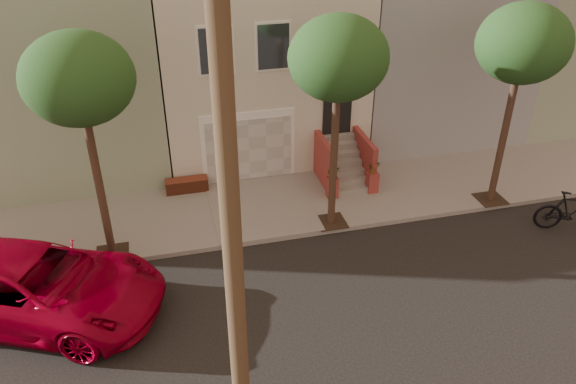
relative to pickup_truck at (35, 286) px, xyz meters
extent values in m
plane|color=black|center=(7.20, -2.00, -0.87)|extent=(90.00, 90.00, 0.00)
cube|color=gray|center=(7.20, 3.35, -0.80)|extent=(40.00, 3.70, 0.15)
cube|color=beige|center=(7.20, 9.20, 2.78)|extent=(7.00, 8.00, 7.00)
cube|color=#96AC8B|center=(0.40, 9.20, 2.78)|extent=(6.50, 8.00, 7.00)
cube|color=gray|center=(14.00, 9.20, 2.78)|extent=(6.50, 8.00, 7.00)
cube|color=#96AC8B|center=(20.50, 9.20, 2.78)|extent=(6.50, 8.00, 7.00)
cube|color=white|center=(6.30, 5.22, 0.53)|extent=(3.20, 0.12, 2.50)
cube|color=beige|center=(6.30, 5.16, 0.43)|extent=(2.90, 0.06, 2.20)
cube|color=gray|center=(6.30, 3.35, -0.71)|extent=(3.20, 3.70, 0.02)
cube|color=brown|center=(4.10, 4.90, -0.50)|extent=(1.40, 0.45, 0.44)
cube|color=black|center=(9.40, 5.17, 1.68)|extent=(1.00, 0.06, 2.00)
cube|color=#3F4751|center=(5.40, 5.17, 3.88)|extent=(1.00, 0.06, 1.40)
cube|color=white|center=(5.40, 5.19, 3.88)|extent=(1.15, 0.05, 1.55)
cube|color=#3F4751|center=(7.20, 5.17, 3.88)|extent=(1.00, 0.06, 1.40)
cube|color=white|center=(7.20, 5.19, 3.88)|extent=(1.15, 0.05, 1.55)
cube|color=#3F4751|center=(9.00, 5.17, 3.88)|extent=(1.00, 0.06, 1.40)
cube|color=white|center=(9.00, 5.19, 3.88)|extent=(1.15, 0.05, 1.55)
cube|color=gray|center=(9.40, 3.38, -0.62)|extent=(1.20, 0.28, 0.20)
cube|color=gray|center=(9.40, 3.66, -0.42)|extent=(1.20, 0.28, 0.20)
cube|color=gray|center=(9.40, 3.94, -0.22)|extent=(1.20, 0.28, 0.20)
cube|color=gray|center=(9.40, 4.22, -0.02)|extent=(1.20, 0.28, 0.20)
cube|color=gray|center=(9.40, 4.50, 0.18)|extent=(1.20, 0.28, 0.20)
cube|color=gray|center=(9.40, 4.78, 0.38)|extent=(1.20, 0.28, 0.20)
cube|color=gray|center=(9.40, 5.06, 0.58)|extent=(1.20, 0.28, 0.20)
cube|color=maroon|center=(8.70, 4.22, 0.08)|extent=(0.18, 1.96, 1.60)
cube|color=maroon|center=(10.10, 4.22, 0.08)|extent=(0.18, 1.96, 1.60)
cube|color=maroon|center=(8.70, 3.34, -0.37)|extent=(0.35, 0.35, 0.70)
imported|color=#204719|center=(8.70, 3.34, 0.20)|extent=(0.40, 0.35, 0.45)
cube|color=maroon|center=(10.10, 3.34, -0.37)|extent=(0.35, 0.35, 0.70)
imported|color=#204719|center=(10.10, 3.34, 0.20)|extent=(0.41, 0.35, 0.45)
cube|color=#2D2116|center=(1.70, 1.90, -0.72)|extent=(0.90, 0.90, 0.02)
cylinder|color=#3E261C|center=(1.70, 1.90, 1.38)|extent=(0.22, 0.22, 4.20)
ellipsoid|color=#204719|center=(1.70, 1.90, 4.43)|extent=(2.70, 2.57, 2.29)
cube|color=#2D2116|center=(8.20, 1.90, -0.72)|extent=(0.90, 0.90, 0.02)
cylinder|color=#3E261C|center=(8.20, 1.90, 1.38)|extent=(0.22, 0.22, 4.20)
ellipsoid|color=#204719|center=(8.20, 1.90, 4.43)|extent=(2.70, 2.57, 2.29)
cube|color=#2D2116|center=(13.70, 1.90, -0.72)|extent=(0.90, 0.90, 0.02)
cylinder|color=#3E261C|center=(13.70, 1.90, 1.38)|extent=(0.22, 0.22, 4.20)
ellipsoid|color=#204719|center=(13.70, 1.90, 4.43)|extent=(2.70, 2.57, 2.29)
cylinder|color=#4A3222|center=(4.20, -5.20, 4.13)|extent=(0.30, 0.30, 10.00)
imported|color=#97001B|center=(0.00, 0.00, 0.00)|extent=(6.91, 5.22, 1.74)
imported|color=black|center=(15.16, -0.07, -0.21)|extent=(2.28, 1.35, 1.32)
camera|label=1|loc=(3.35, -11.81, 8.94)|focal=35.24mm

